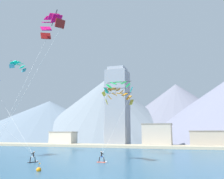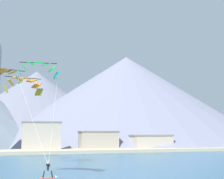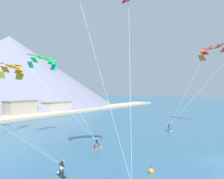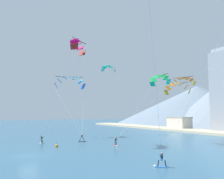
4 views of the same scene
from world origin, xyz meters
The scene contains 16 objects.
kitesurfer_near_trail centered at (-13.05, 12.97, 0.45)m, with size 0.97×1.77×1.63m.
kitesurfer_far_left centered at (-3.52, 15.76, 0.45)m, with size 1.78×0.74×1.66m.
parafoil_kite_mid_center centered at (-9.46, 10.13, 19.41)m, with size 6.88×7.91×19.32m.
parafoil_kite_far_left centered at (-4.35, 26.54, 13.11)m, with size 5.68×11.48×12.81m.
parafoil_kite_distant_high_outer centered at (-6.07, 32.90, 11.88)m, with size 5.97×3.90×2.73m.
parafoil_kite_distant_low_drift centered at (-8.64, 37.27, 14.02)m, with size 5.49×4.33×2.12m.
parafoil_kite_distant_mid_solo centered at (-28.13, 26.48, 19.32)m, with size 1.79×4.55×1.97m.
race_marker_buoy centered at (-7.45, 5.88, 0.16)m, with size 0.56×0.56×1.02m.
shoreline_strip centered at (0.00, 54.49, 0.35)m, with size 180.00×10.00×0.70m, color #BCAD8E.
shore_building_harbour_front centered at (-33.63, 58.43, 2.32)m, with size 8.74×5.05×4.63m.
shore_building_promenade_mid centered at (12.34, 58.92, 2.43)m, with size 9.51×5.18×4.83m.
shore_building_quay_east centered at (-1.49, 57.24, 3.49)m, with size 8.85×4.58×6.95m.
highrise_tower centered at (-14.78, 60.48, 12.85)m, with size 7.00×7.00×26.13m.
mountain_peak_west_ridge centered at (-35.01, 108.51, 16.98)m, with size 84.16×84.16×33.95m.
mountain_peak_east_shoulder centered at (-69.16, 105.34, 11.10)m, with size 95.63×95.63×22.19m.
mountain_peak_far_spur centered at (0.54, 122.54, 15.55)m, with size 85.34×85.34×31.11m.
Camera 1 is at (9.12, -18.83, 4.18)m, focal length 40.00 mm.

